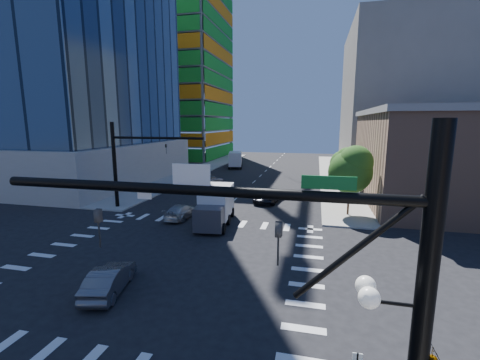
# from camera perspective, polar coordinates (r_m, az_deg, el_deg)

# --- Properties ---
(ground) EXTENTS (160.00, 160.00, 0.00)m
(ground) POSITION_cam_1_polar(r_m,az_deg,el_deg) (22.32, -12.71, -14.07)
(ground) COLOR black
(ground) RESTS_ON ground
(road_markings) EXTENTS (20.00, 20.00, 0.01)m
(road_markings) POSITION_cam_1_polar(r_m,az_deg,el_deg) (22.32, -12.71, -14.06)
(road_markings) COLOR silver
(road_markings) RESTS_ON ground
(sidewalk_ne) EXTENTS (5.00, 60.00, 0.15)m
(sidewalk_ne) POSITION_cam_1_polar(r_m,az_deg,el_deg) (58.97, 16.41, 0.96)
(sidewalk_ne) COLOR #98968F
(sidewalk_ne) RESTS_ON ground
(sidewalk_nw) EXTENTS (5.00, 60.00, 0.15)m
(sidewalk_nw) POSITION_cam_1_polar(r_m,az_deg,el_deg) (62.76, -7.02, 1.84)
(sidewalk_nw) COLOR #98968F
(sidewalk_nw) RESTS_ON ground
(construction_building) EXTENTS (25.16, 34.50, 70.60)m
(construction_building) POSITION_cam_1_polar(r_m,az_deg,el_deg) (89.46, -11.73, 19.95)
(construction_building) COLOR slate
(construction_building) RESTS_ON ground
(commercial_building) EXTENTS (20.50, 22.50, 10.60)m
(commercial_building) POSITION_cam_1_polar(r_m,az_deg,el_deg) (43.34, 34.74, 3.38)
(commercial_building) COLOR #956D56
(commercial_building) RESTS_ON ground
(bg_building_ne) EXTENTS (24.00, 30.00, 28.00)m
(bg_building_ne) POSITION_cam_1_polar(r_m,az_deg,el_deg) (75.48, 27.72, 12.77)
(bg_building_ne) COLOR slate
(bg_building_ne) RESTS_ON ground
(signal_mast_se) EXTENTS (10.51, 2.48, 9.00)m
(signal_mast_se) POSITION_cam_1_polar(r_m,az_deg,el_deg) (7.94, 22.97, -21.40)
(signal_mast_se) COLOR black
(signal_mast_se) RESTS_ON sidewalk_se
(signal_mast_nw) EXTENTS (10.20, 0.40, 9.00)m
(signal_mast_nw) POSITION_cam_1_polar(r_m,az_deg,el_deg) (35.55, -19.48, 3.81)
(signal_mast_nw) COLOR black
(signal_mast_nw) RESTS_ON sidewalk_nw
(tree_south) EXTENTS (4.16, 4.16, 6.82)m
(tree_south) POSITION_cam_1_polar(r_m,az_deg,el_deg) (32.57, 19.27, 1.86)
(tree_south) COLOR #382316
(tree_south) RESTS_ON sidewalk_ne
(tree_north) EXTENTS (3.54, 3.52, 5.78)m
(tree_north) POSITION_cam_1_polar(r_m,az_deg,el_deg) (44.54, 18.09, 3.10)
(tree_north) COLOR #382316
(tree_north) RESTS_ON sidewalk_ne
(car_nb_far) EXTENTS (3.19, 5.60, 1.47)m
(car_nb_far) POSITION_cam_1_polar(r_m,az_deg,el_deg) (37.33, 5.03, -2.78)
(car_nb_far) COLOR black
(car_nb_far) RESTS_ON ground
(car_sb_near) EXTENTS (2.09, 4.69, 1.34)m
(car_sb_near) POSITION_cam_1_polar(r_m,az_deg,el_deg) (31.45, -10.43, -5.51)
(car_sb_near) COLOR silver
(car_sb_near) RESTS_ON ground
(car_sb_mid) EXTENTS (3.28, 4.59, 1.45)m
(car_sb_mid) POSITION_cam_1_polar(r_m,az_deg,el_deg) (47.50, -5.18, -0.00)
(car_sb_mid) COLOR #A4A6AC
(car_sb_mid) RESTS_ON ground
(car_sb_cross) EXTENTS (2.49, 4.62, 1.44)m
(car_sb_cross) POSITION_cam_1_polar(r_m,az_deg,el_deg) (19.46, -22.21, -16.03)
(car_sb_cross) COLOR #55565B
(car_sb_cross) RESTS_ON ground
(box_truck_near) EXTENTS (3.31, 6.47, 3.27)m
(box_truck_near) POSITION_cam_1_polar(r_m,az_deg,el_deg) (28.84, -4.51, -5.20)
(box_truck_near) COLOR black
(box_truck_near) RESTS_ON ground
(box_truck_far) EXTENTS (3.88, 6.63, 3.26)m
(box_truck_far) POSITION_cam_1_polar(r_m,az_deg,el_deg) (65.48, -0.79, 3.46)
(box_truck_far) COLOR black
(box_truck_far) RESTS_ON ground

